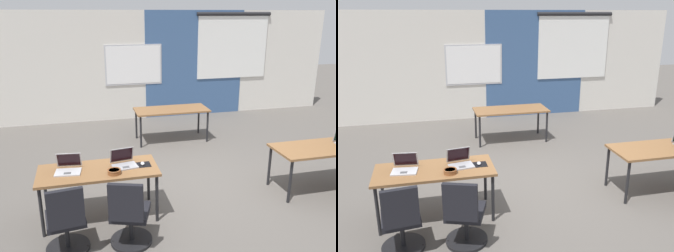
% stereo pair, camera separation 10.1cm
% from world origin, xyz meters
% --- Properties ---
extents(ground_plane, '(24.00, 24.00, 0.00)m').
position_xyz_m(ground_plane, '(0.00, 0.00, 0.00)').
color(ground_plane, '#56514C').
extents(back_wall_assembly, '(10.00, 0.27, 2.80)m').
position_xyz_m(back_wall_assembly, '(0.05, 4.20, 1.41)').
color(back_wall_assembly, silver).
rests_on(back_wall_assembly, ground).
extents(desk_near_left, '(1.60, 0.70, 0.72)m').
position_xyz_m(desk_near_left, '(-1.75, -0.60, 0.66)').
color(desk_near_left, brown).
rests_on(desk_near_left, ground).
extents(desk_near_right, '(1.60, 0.70, 0.72)m').
position_xyz_m(desk_near_right, '(1.75, -0.60, 0.66)').
color(desk_near_right, brown).
rests_on(desk_near_right, ground).
extents(desk_far_center, '(1.60, 0.70, 0.72)m').
position_xyz_m(desk_far_center, '(0.00, 2.20, 0.66)').
color(desk_far_center, brown).
rests_on(desk_far_center, ground).
extents(laptop_near_left_end, '(0.36, 0.34, 0.23)m').
position_xyz_m(laptop_near_left_end, '(-2.14, -0.56, 0.77)').
color(laptop_near_left_end, '#B7B7BC').
rests_on(laptop_near_left_end, desk_near_left).
extents(chair_near_left_end, '(0.52, 0.56, 0.92)m').
position_xyz_m(chair_near_left_end, '(-2.18, -1.31, 0.38)').
color(chair_near_left_end, black).
rests_on(chair_near_left_end, ground).
extents(laptop_near_left_inner, '(0.37, 0.34, 0.23)m').
position_xyz_m(laptop_near_left_inner, '(-1.40, -0.56, 0.77)').
color(laptop_near_left_inner, '#9E9EA3').
rests_on(laptop_near_left_inner, desk_near_left).
extents(mousepad_near_left_inner, '(0.22, 0.19, 0.00)m').
position_xyz_m(mousepad_near_left_inner, '(-1.14, -0.60, 0.72)').
color(mousepad_near_left_inner, black).
rests_on(mousepad_near_left_inner, desk_near_left).
extents(mouse_near_left_inner, '(0.07, 0.11, 0.03)m').
position_xyz_m(mouse_near_left_inner, '(-1.14, -0.60, 0.74)').
color(mouse_near_left_inner, '#B2B2B7').
rests_on(mouse_near_left_inner, mousepad_near_left_inner).
extents(chair_near_left_inner, '(0.56, 0.61, 0.92)m').
position_xyz_m(chair_near_left_inner, '(-1.44, -1.35, 0.38)').
color(chair_near_left_inner, black).
rests_on(chair_near_left_inner, ground).
extents(snack_bowl, '(0.18, 0.18, 0.06)m').
position_xyz_m(snack_bowl, '(-1.55, -0.79, 0.76)').
color(snack_bowl, brown).
rests_on(snack_bowl, desk_near_left).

